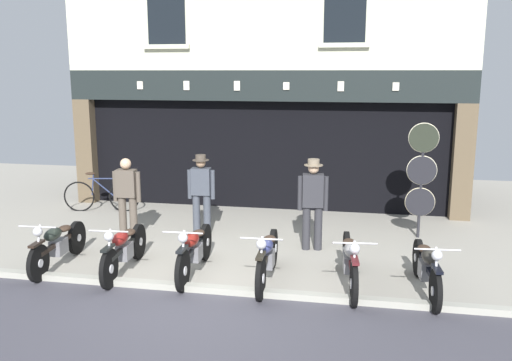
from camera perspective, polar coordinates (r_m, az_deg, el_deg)
ground at (r=7.56m, az=-7.94°, el=-14.78°), size 21.46×22.00×0.18m
shop_facade at (r=14.68m, az=1.98°, el=5.01°), size 9.76×4.42×5.95m
motorcycle_far_left at (r=9.86m, az=-20.04°, el=-6.24°), size 0.62×1.97×0.90m
motorcycle_left at (r=9.27m, az=-13.66°, el=-6.93°), size 0.62×2.00×0.91m
motorcycle_center_left at (r=8.99m, az=-6.47°, el=-7.21°), size 0.62×2.07×0.92m
motorcycle_center at (r=8.62m, az=1.18°, el=-7.94°), size 0.62×2.05×0.92m
motorcycle_center_right at (r=8.56m, az=9.83°, el=-8.24°), size 0.62×2.09×0.93m
motorcycle_right at (r=8.61m, az=17.45°, el=-8.61°), size 0.62×1.99×0.90m
salesman_left at (r=10.94m, az=-13.34°, el=-1.48°), size 0.56×0.25×1.63m
shopkeeper_center at (r=11.05m, az=-5.75°, el=-1.07°), size 0.56×0.33×1.64m
salesman_right at (r=10.08m, az=5.97°, el=-2.03°), size 0.56×0.34×1.71m
tyre_sign_pole at (r=11.16m, az=16.95°, el=0.90°), size 0.59×0.06×2.31m
advert_board_near at (r=13.34m, az=-4.41°, el=5.01°), size 0.80×0.03×1.03m
advert_board_far at (r=13.71m, az=-9.39°, el=5.07°), size 0.77×0.03×0.93m
leaning_bicycle at (r=13.45m, az=-15.88°, el=-1.48°), size 1.79×0.53×0.96m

